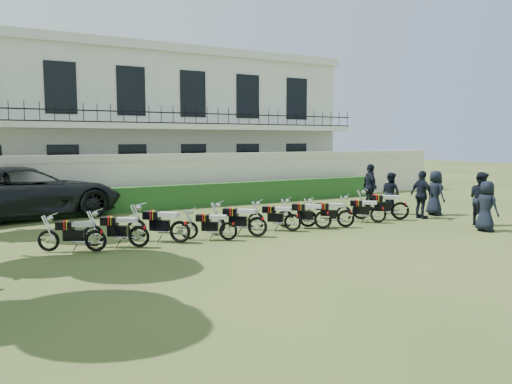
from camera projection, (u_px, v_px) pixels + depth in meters
ground at (273, 236)px, 15.13m from camera, size 100.00×100.00×0.00m
perimeter_wall at (179, 179)px, 21.96m from camera, size 30.00×0.35×2.30m
hedge at (208, 195)px, 21.82m from camera, size 18.00×0.60×1.00m
building at (140, 125)px, 26.87m from camera, size 20.40×9.60×7.40m
motorcycle_0 at (96, 235)px, 12.82m from camera, size 1.60×0.97×0.98m
motorcycle_1 at (139, 231)px, 13.32m from camera, size 1.58×1.12×1.01m
motorcycle_2 at (180, 226)px, 13.92m from camera, size 1.48×1.43×1.07m
motorcycle_3 at (228, 227)px, 14.27m from camera, size 1.41×1.06×0.92m
motorcycle_4 at (257, 222)px, 14.79m from camera, size 1.46×1.33×1.03m
motorcycle_5 at (293, 218)px, 15.71m from camera, size 1.32×1.27×0.95m
motorcycle_6 at (323, 216)px, 16.14m from camera, size 1.43×1.24×0.99m
motorcycle_7 at (346, 214)px, 16.41m from camera, size 1.63×0.99×0.99m
motorcycle_8 at (378, 211)px, 17.33m from camera, size 1.32×1.26×0.95m
motorcycle_9 at (400, 206)px, 17.92m from camera, size 1.73×1.23×1.11m
suv at (26, 192)px, 18.44m from camera, size 7.41×4.47×1.92m
officer_0 at (486, 206)px, 15.78m from camera, size 0.53×0.80×1.61m
officer_1 at (481, 199)px, 16.90m from camera, size 0.83×0.99×1.82m
officer_2 at (422, 195)px, 18.33m from camera, size 0.47×1.05×1.77m
officer_3 at (435, 193)px, 19.17m from camera, size 0.65×0.90×1.72m
officer_4 at (391, 193)px, 19.46m from camera, size 0.67×0.83×1.64m
officer_5 at (370, 187)px, 20.54m from camera, size 0.78×1.21×1.91m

